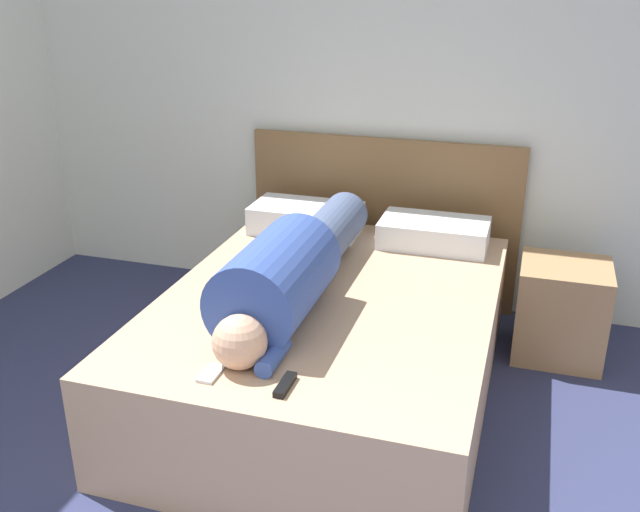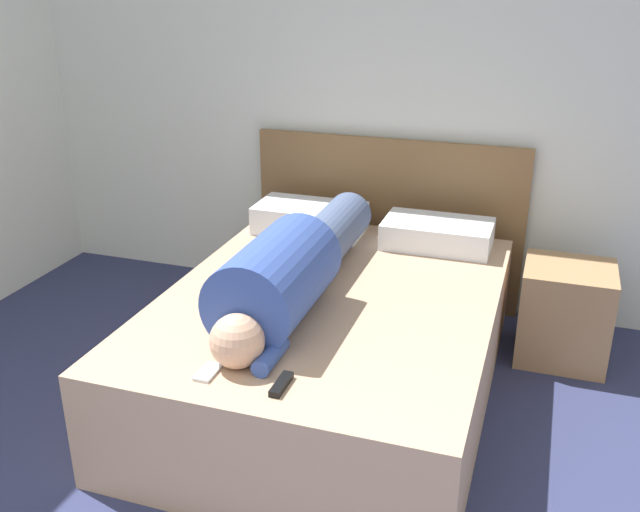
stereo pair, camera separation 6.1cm
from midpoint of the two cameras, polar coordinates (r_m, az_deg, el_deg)
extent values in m
cube|color=silver|center=(4.09, 7.24, 13.57)|extent=(5.94, 0.06, 2.60)
cube|color=tan|center=(3.37, 0.22, -7.09)|extent=(1.47, 1.95, 0.51)
cube|color=brown|center=(4.24, 4.61, 2.81)|extent=(1.59, 0.04, 0.99)
cube|color=#A37A51|center=(3.88, 18.29, -4.18)|extent=(0.44, 0.41, 0.51)
sphere|color=tan|center=(2.67, -7.10, -6.84)|extent=(0.21, 0.21, 0.21)
cylinder|color=#334C99|center=(2.95, -4.13, -1.95)|extent=(0.37, 0.65, 0.37)
cylinder|color=#47567A|center=(3.60, -0.01, 1.54)|extent=(0.24, 0.78, 0.24)
cylinder|color=#334C99|center=(2.70, -4.40, -8.00)|extent=(0.07, 0.22, 0.07)
cube|color=white|center=(4.00, -1.55, 3.03)|extent=(0.60, 0.34, 0.15)
cube|color=white|center=(3.85, 8.65, 1.84)|extent=(0.57, 0.34, 0.14)
cube|color=black|center=(2.58, -3.50, -10.25)|extent=(0.04, 0.15, 0.02)
cube|color=#B2B7BC|center=(2.68, -9.36, -9.26)|extent=(0.06, 0.13, 0.01)
camera|label=1|loc=(0.03, -90.58, -0.24)|focal=40.00mm
camera|label=2|loc=(0.03, 89.42, 0.24)|focal=40.00mm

